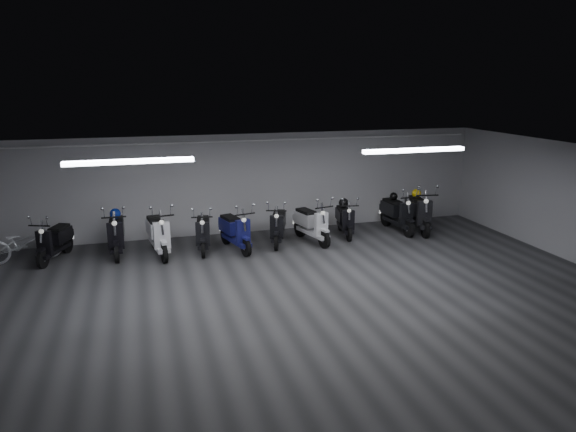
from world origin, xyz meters
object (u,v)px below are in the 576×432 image
object	(u,v)px
scooter_2	(158,227)
bicycle	(23,239)
scooter_8	(398,208)
scooter_3	(203,227)
scooter_4	(235,225)
helmet_0	(344,203)
scooter_5	(278,220)
scooter_9	(419,206)
scooter_6	(312,218)
helmet_1	(115,214)
scooter_1	(116,228)
scooter_7	(345,215)
helmet_2	(394,196)
helmet_3	(417,193)
scooter_0	(53,235)

from	to	relation	value
scooter_2	bicycle	xyz separation A→B (m)	(-3.13, 0.41, -0.16)
scooter_8	scooter_3	bearing A→B (deg)	179.47
scooter_4	helmet_0	size ratio (longest dim) A/B	6.51
scooter_8	helmet_0	distance (m)	1.60
scooter_5	scooter_9	size ratio (longest dim) A/B	0.86
bicycle	scooter_6	bearing A→B (deg)	-104.41
scooter_2	scooter_5	xyz separation A→B (m)	(3.09, 0.09, -0.07)
scooter_6	helmet_1	size ratio (longest dim) A/B	6.73
scooter_2	helmet_0	size ratio (longest dim) A/B	6.94
scooter_4	scooter_8	world-z (taller)	scooter_8
scooter_1	scooter_7	bearing A→B (deg)	-0.05
helmet_0	helmet_2	world-z (taller)	helmet_2
scooter_1	helmet_3	xyz separation A→B (m)	(8.30, 0.07, 0.37)
helmet_2	scooter_3	bearing A→B (deg)	-174.97
scooter_3	scooter_6	world-z (taller)	scooter_6
scooter_5	bicycle	xyz separation A→B (m)	(-6.22, 0.32, -0.10)
scooter_8	bicycle	bearing A→B (deg)	176.32
scooter_9	helmet_0	bearing A→B (deg)	-179.11
scooter_4	helmet_1	xyz separation A→B (m)	(-2.90, 0.70, 0.33)
helmet_2	helmet_3	world-z (taller)	helmet_3
scooter_3	scooter_7	distance (m)	3.97
scooter_4	helmet_3	world-z (taller)	scooter_4
scooter_1	bicycle	xyz separation A→B (m)	(-2.13, 0.10, -0.14)
scooter_8	scooter_9	xyz separation A→B (m)	(0.58, -0.17, 0.05)
scooter_5	scooter_6	bearing A→B (deg)	11.94
scooter_4	scooter_8	xyz separation A→B (m)	(4.77, 0.41, 0.03)
scooter_4	scooter_5	bearing A→B (deg)	-3.78
helmet_0	scooter_5	bearing A→B (deg)	-168.06
scooter_1	scooter_8	size ratio (longest dim) A/B	0.99
scooter_8	helmet_2	distance (m)	0.38
scooter_8	scooter_2	bearing A→B (deg)	179.48
scooter_4	bicycle	world-z (taller)	scooter_4
scooter_0	scooter_9	world-z (taller)	scooter_9
scooter_5	scooter_9	world-z (taller)	scooter_9
scooter_9	helmet_3	distance (m)	0.42
scooter_6	helmet_3	xyz separation A→B (m)	(3.32, 0.41, 0.39)
scooter_7	scooter_0	bearing A→B (deg)	-170.48
scooter_4	scooter_8	bearing A→B (deg)	-9.71
bicycle	scooter_2	bearing A→B (deg)	-108.36
scooter_1	scooter_4	world-z (taller)	scooter_1
bicycle	helmet_2	xyz separation A→B (m)	(9.79, 0.12, 0.43)
scooter_1	scooter_5	distance (m)	4.09
bicycle	helmet_2	size ratio (longest dim) A/B	7.38
scooter_2	scooter_0	bearing A→B (deg)	165.09
scooter_2	helmet_1	size ratio (longest dim) A/B	7.12
scooter_2	helmet_0	xyz separation A→B (m)	(5.11, 0.52, 0.18)
helmet_0	helmet_2	bearing A→B (deg)	0.67
scooter_9	scooter_1	bearing A→B (deg)	-169.66
scooter_0	helmet_3	xyz separation A→B (m)	(9.73, 0.09, 0.43)
scooter_7	helmet_0	bearing A→B (deg)	90.00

